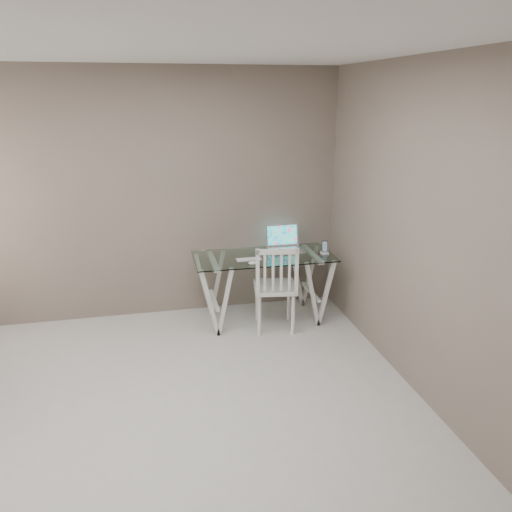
% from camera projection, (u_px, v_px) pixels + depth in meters
% --- Properties ---
extents(room, '(4.50, 4.52, 2.71)m').
position_uv_depth(room, '(157.00, 207.00, 3.19)').
color(room, '#B4B1AD').
rests_on(room, ground).
extents(desk, '(1.50, 0.70, 0.75)m').
position_uv_depth(desk, '(263.00, 287.00, 5.48)').
color(desk, silver).
rests_on(desk, ground).
extents(chair, '(0.50, 0.50, 0.95)m').
position_uv_depth(chair, '(276.00, 284.00, 5.17)').
color(chair, silver).
rests_on(chair, ground).
extents(laptop, '(0.38, 0.33, 0.26)m').
position_uv_depth(laptop, '(284.00, 244.00, 5.59)').
color(laptop, silver).
rests_on(laptop, desk).
extents(keyboard, '(0.28, 0.12, 0.01)m').
position_uv_depth(keyboard, '(249.00, 259.00, 5.24)').
color(keyboard, silver).
rests_on(keyboard, desk).
extents(mouse, '(0.11, 0.06, 0.03)m').
position_uv_depth(mouse, '(253.00, 263.00, 5.10)').
color(mouse, white).
rests_on(mouse, desk).
extents(phone_dock, '(0.08, 0.08, 0.14)m').
position_uv_depth(phone_dock, '(325.00, 250.00, 5.44)').
color(phone_dock, white).
rests_on(phone_dock, desk).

